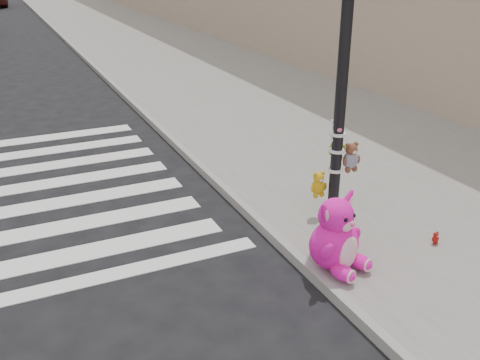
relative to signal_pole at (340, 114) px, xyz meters
name	(u,v)px	position (x,y,z in m)	size (l,w,h in m)	color
ground	(220,345)	(-2.62, -1.82, -1.72)	(120.00, 120.00, 0.00)	black
sidewalk_near	(245,89)	(2.38, 8.18, -1.65)	(7.00, 80.00, 0.14)	slate
curb_edge	(130,101)	(-1.07, 8.18, -1.65)	(0.12, 80.00, 0.15)	gray
signal_pole	(340,114)	(0.00, 0.00, 0.00)	(0.71, 0.50, 4.00)	black
pink_bunny	(336,239)	(-0.81, -1.25, -1.17)	(0.82, 0.89, 1.01)	#FF15B3
red_teddy	(435,238)	(0.78, -1.32, -1.49)	(0.12, 0.09, 0.18)	#A21410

